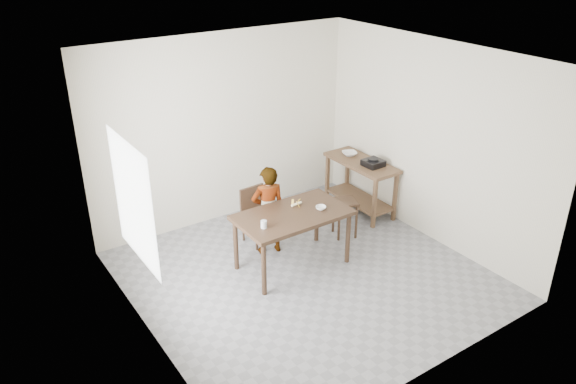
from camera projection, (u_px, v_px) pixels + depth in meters
floor at (306, 277)px, 6.99m from camera, size 4.00×4.00×0.04m
ceiling at (310, 56)px, 5.80m from camera, size 4.00×4.00×0.04m
wall_back at (223, 129)px, 7.90m from camera, size 4.00×0.04×2.70m
wall_front at (444, 255)px, 4.89m from camera, size 4.00×0.04×2.70m
wall_left at (137, 225)px, 5.37m from camera, size 0.04×4.00×2.70m
wall_right at (431, 142)px, 7.42m from camera, size 0.04×4.00×2.70m
window_pane at (133, 202)px, 5.48m from camera, size 0.02×1.10×1.30m
dining_table at (292, 240)px, 7.04m from camera, size 1.40×0.80×0.75m
prep_counter at (360, 186)px, 8.43m from camera, size 0.50×1.20×0.80m
child at (268, 210)px, 7.25m from camera, size 0.50×0.39×1.22m
dining_chair at (259, 217)px, 7.58m from camera, size 0.39×0.39×0.77m
stool at (345, 218)px, 7.79m from camera, size 0.39×0.39×0.54m
glass_tumbler at (264, 224)px, 6.53m from camera, size 0.10×0.10×0.09m
small_bowl at (321, 208)px, 6.97m from camera, size 0.17×0.17×0.04m
banana at (296, 204)px, 7.05m from camera, size 0.16×0.12×0.06m
serving_bowl at (350, 154)px, 8.45m from camera, size 0.29×0.29×0.06m
gas_burner at (373, 163)px, 8.08m from camera, size 0.27×0.27×0.09m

